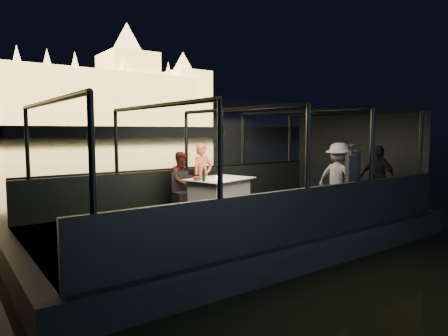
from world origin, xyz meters
TOP-DOWN VIEW (x-y plane):
  - boat_hull at (0.00, 0.00)m, footprint 8.60×4.40m
  - boat_deck at (0.00, 0.00)m, footprint 8.00×4.00m
  - gunwale_port at (0.00, 2.00)m, footprint 8.00×0.08m
  - gunwale_starboard at (0.00, -2.00)m, footprint 8.00×0.08m
  - cabin_glass_port at (0.00, 2.00)m, footprint 8.00×0.02m
  - cabin_glass_starboard at (0.00, -2.00)m, footprint 8.00×0.02m
  - cabin_roof_glass at (0.00, 0.00)m, footprint 8.00×4.00m
  - end_wall_fore at (-4.00, 0.00)m, footprint 0.02×4.00m
  - end_wall_aft at (4.00, 0.00)m, footprint 0.02×4.00m
  - canopy_ribs at (0.00, 0.00)m, footprint 8.00×4.00m
  - dining_table_central at (0.20, 0.85)m, footprint 1.68×1.40m
  - chair_port_left at (-0.48, 1.30)m, footprint 0.46×0.46m
  - chair_port_right at (0.12, 1.39)m, footprint 0.47×0.47m
  - coat_stand at (1.52, -1.75)m, footprint 0.46×0.37m
  - person_woman_coral at (0.20, 1.57)m, footprint 0.58×0.41m
  - person_man_maroon at (-0.38, 1.57)m, footprint 0.69×0.56m
  - passenger_stripe at (2.21, -0.91)m, footprint 0.73×1.11m
  - passenger_dark at (3.20, -1.24)m, footprint 0.38×0.90m
  - wine_bottle at (-0.40, 0.59)m, footprint 0.08×0.08m
  - bread_basket at (-0.40, 0.84)m, footprint 0.25×0.25m
  - amber_candle at (0.02, 0.70)m, footprint 0.07×0.07m
  - plate_near at (0.28, 0.60)m, footprint 0.26×0.26m
  - plate_far at (-0.29, 1.04)m, footprint 0.24×0.24m
  - wine_glass_white at (-0.40, 0.58)m, footprint 0.07×0.07m
  - wine_glass_red at (0.29, 0.98)m, footprint 0.07×0.07m

SIDE VIEW (x-z plane):
  - boat_hull at x=0.00m, z-range -0.50..0.50m
  - boat_deck at x=0.00m, z-range 0.46..0.50m
  - dining_table_central at x=0.20m, z-range 0.50..1.27m
  - gunwale_port at x=0.00m, z-range 0.50..1.40m
  - gunwale_starboard at x=0.00m, z-range 0.50..1.40m
  - chair_port_left at x=-0.48m, z-range 0.50..1.40m
  - chair_port_right at x=0.12m, z-range 0.55..1.35m
  - person_woman_coral at x=0.20m, z-range 0.48..2.02m
  - person_man_maroon at x=-0.38m, z-range 0.57..1.93m
  - plate_near at x=0.28m, z-range 1.27..1.28m
  - plate_far at x=-0.29m, z-range 1.27..1.28m
  - bread_basket at x=-0.40m, z-range 1.27..1.34m
  - amber_candle at x=0.02m, z-range 1.27..1.34m
  - passenger_stripe at x=2.21m, z-range 0.55..2.15m
  - passenger_dark at x=3.20m, z-range 0.58..2.12m
  - wine_glass_white at x=-0.40m, z-range 1.27..1.45m
  - wine_glass_red at x=0.29m, z-range 1.28..1.44m
  - coat_stand at x=1.52m, z-range 0.59..2.21m
  - wine_bottle at x=-0.40m, z-range 1.25..1.58m
  - end_wall_fore at x=-4.00m, z-range 0.50..2.80m
  - end_wall_aft at x=4.00m, z-range 0.50..2.80m
  - canopy_ribs at x=0.00m, z-range 0.50..2.80m
  - cabin_glass_port at x=0.00m, z-range 1.40..2.80m
  - cabin_glass_starboard at x=0.00m, z-range 1.40..2.80m
  - cabin_roof_glass at x=0.00m, z-range 2.79..2.81m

